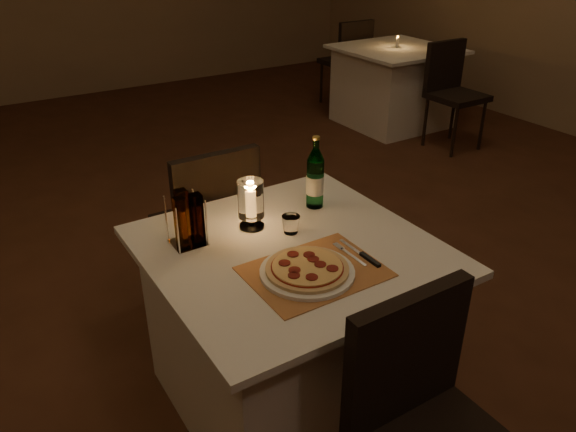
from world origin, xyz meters
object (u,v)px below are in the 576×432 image
chair_far (210,216)px  neighbor_table_right (394,86)px  main_table (291,327)px  water_bottle (315,179)px  hurricane_candle (251,201)px  pizza (307,268)px  tumbler (291,224)px  chair_near (425,414)px  plate (307,272)px

chair_far → neighbor_table_right: (2.81, 1.84, -0.18)m
main_table → chair_far: size_ratio=1.11×
water_bottle → hurricane_candle: water_bottle is taller
pizza → neighbor_table_right: (2.86, 2.73, -0.39)m
tumbler → neighbor_table_right: size_ratio=0.07×
pizza → chair_far: bearing=86.8°
chair_near → pizza: 0.58m
chair_near → tumbler: bearing=85.8°
chair_far → hurricane_candle: 0.59m
plate → pizza: 0.02m
plate → chair_far: bearing=86.8°
chair_far → plate: 0.92m
chair_far → pizza: size_ratio=3.21×
main_table → chair_near: size_ratio=1.11×
hurricane_candle → neighbor_table_right: size_ratio=0.19×
tumbler → water_bottle: bearing=33.9°
chair_near → hurricane_candle: size_ratio=4.63×
chair_far → pizza: (-0.05, -0.89, 0.22)m
main_table → chair_far: bearing=90.0°
water_bottle → chair_near: bearing=-105.6°
chair_far → water_bottle: bearing=-61.3°
main_table → water_bottle: water_bottle is taller
main_table → plate: bearing=-105.5°
tumbler → neighbor_table_right: (2.75, 2.46, -0.40)m
chair_near → plate: (-0.05, 0.53, 0.20)m
hurricane_candle → chair_far: bearing=84.7°
plate → tumbler: size_ratio=4.59×
main_table → hurricane_candle: 0.53m
plate → chair_near: bearing=-84.7°
chair_far → hurricane_candle: (-0.05, -0.50, 0.30)m
main_table → plate: size_ratio=3.12×
plate → water_bottle: 0.53m
chair_far → main_table: bearing=-90.0°
water_bottle → main_table: bearing=-138.8°
chair_far → hurricane_candle: hurricane_candle is taller
pizza → neighbor_table_right: pizza is taller
tumbler → hurricane_candle: 0.18m
tumbler → hurricane_candle: size_ratio=0.36×
plate → tumbler: bearing=68.2°
chair_near → water_bottle: bearing=74.4°
main_table → chair_far: 0.74m
chair_near → tumbler: chair_near is taller
chair_far → tumbler: 0.66m
neighbor_table_right → water_bottle: bearing=-137.6°
chair_far → tumbler: size_ratio=12.91×
main_table → pizza: bearing=-105.6°
chair_near → plate: bearing=95.3°
tumbler → neighbor_table_right: 3.71m
tumbler → plate: bearing=-111.8°
water_bottle → neighbor_table_right: (2.54, 2.32, -0.49)m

